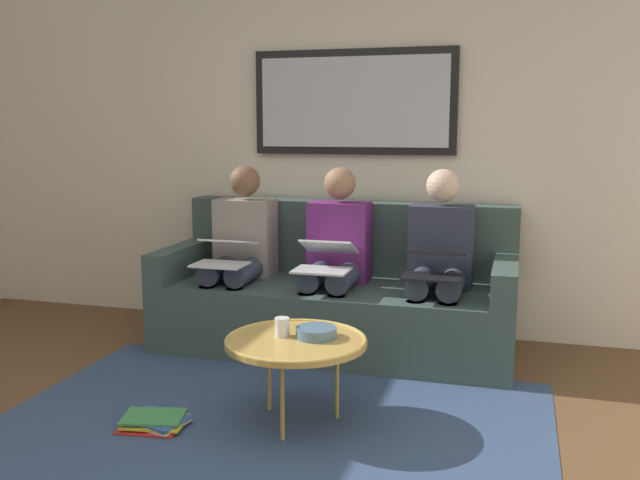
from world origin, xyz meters
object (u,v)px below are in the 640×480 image
object	(u,v)px
person_middle	(335,254)
cup	(282,327)
laptop_silver	(326,257)
laptop_white	(225,251)
couch	(338,298)
bowl	(316,332)
magazine_stack	(154,421)
person_right	(240,249)
person_left	(439,259)
coffee_table	(296,342)
framed_mirror	(354,102)
laptop_black	(434,264)

from	to	relation	value
person_middle	cup	bearing A→B (deg)	91.77
laptop_silver	laptop_white	world-z (taller)	laptop_silver
couch	cup	distance (m)	1.19
bowl	magazine_stack	size ratio (longest dim) A/B	0.58
cup	laptop_silver	distance (m)	0.91
cup	person_right	world-z (taller)	person_right
person_left	laptop_white	distance (m)	1.30
couch	coffee_table	size ratio (longest dim) A/B	3.30
couch	framed_mirror	xyz separation A→B (m)	(0.00, -0.39, 1.24)
coffee_table	person_middle	size ratio (longest dim) A/B	0.59
bowl	person_middle	distance (m)	1.12
couch	cup	size ratio (longest dim) A/B	24.44
framed_mirror	person_left	size ratio (longest dim) A/B	1.20
cup	laptop_white	distance (m)	1.12
bowl	laptop_black	distance (m)	0.97
laptop_silver	magazine_stack	xyz separation A→B (m)	(0.51, 1.15, -0.60)
laptop_white	magazine_stack	bearing A→B (deg)	96.47
coffee_table	person_left	size ratio (longest dim) A/B	0.59
coffee_table	bowl	xyz separation A→B (m)	(-0.08, -0.06, 0.04)
couch	framed_mirror	bearing A→B (deg)	-90.00
coffee_table	cup	xyz separation A→B (m)	(0.08, -0.03, 0.06)
person_middle	magazine_stack	distance (m)	1.58
couch	coffee_table	xyz separation A→B (m)	(-0.11, 1.22, 0.09)
laptop_black	person_right	bearing A→B (deg)	-10.97
person_middle	coffee_table	bearing A→B (deg)	95.62
cup	person_middle	distance (m)	1.13
laptop_white	person_right	bearing A→B (deg)	-90.00
framed_mirror	magazine_stack	distance (m)	2.44
laptop_white	person_left	bearing A→B (deg)	-169.26
coffee_table	bowl	bearing A→B (deg)	-146.01
person_left	laptop_white	xyz separation A→B (m)	(1.28, 0.24, 0.02)
framed_mirror	laptop_silver	world-z (taller)	framed_mirror
framed_mirror	coffee_table	distance (m)	1.98
laptop_silver	person_left	bearing A→B (deg)	-160.47
laptop_black	framed_mirror	bearing A→B (deg)	-47.77
person_middle	couch	bearing A→B (deg)	-90.00
bowl	person_left	world-z (taller)	person_left
coffee_table	person_middle	world-z (taller)	person_middle
laptop_black	person_middle	xyz separation A→B (m)	(0.64, -0.25, -0.02)
person_middle	laptop_white	bearing A→B (deg)	20.77
cup	coffee_table	bearing A→B (deg)	157.76
bowl	laptop_white	distance (m)	1.21
person_left	laptop_white	size ratio (longest dim) A/B	3.12
magazine_stack	cup	bearing A→B (deg)	-154.09
couch	laptop_black	size ratio (longest dim) A/B	6.45
laptop_black	person_middle	size ratio (longest dim) A/B	0.30
couch	person_left	world-z (taller)	person_left
couch	person_right	world-z (taller)	person_right
laptop_white	person_middle	bearing A→B (deg)	-159.23
laptop_silver	bowl	bearing A→B (deg)	102.74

